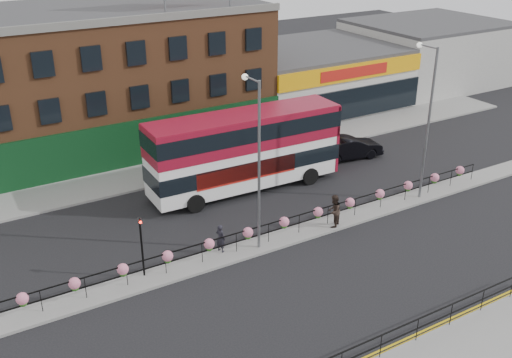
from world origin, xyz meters
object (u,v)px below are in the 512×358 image
car (349,148)px  pedestrian_a (221,238)px  lamp_column_west (257,151)px  lamp_column_east (427,111)px  double_decker_bus (245,144)px  pedestrian_b (334,211)px

car → pedestrian_a: (-14.21, -6.96, 0.11)m
car → pedestrian_a: size_ratio=3.30×
pedestrian_a → lamp_column_west: 5.05m
lamp_column_east → double_decker_bus: bearing=142.4°
pedestrian_b → car: bearing=-168.2°
car → lamp_column_east: size_ratio=0.55×
double_decker_bus → pedestrian_b: bearing=-77.2°
pedestrian_b → lamp_column_east: (7.01, 0.50, 4.63)m
pedestrian_b → double_decker_bus: bearing=-111.9°
car → pedestrian_b: bearing=144.6°
car → pedestrian_a: 15.82m
pedestrian_b → lamp_column_east: 8.41m
pedestrian_a → lamp_column_east: lamp_column_east is taller
car → pedestrian_a: bearing=124.1°
car → lamp_column_east: bearing=-175.3°
double_decker_bus → pedestrian_a: 8.42m
car → lamp_column_west: lamp_column_west is taller
double_decker_bus → car: size_ratio=2.46×
pedestrian_a → lamp_column_west: size_ratio=0.17×
double_decker_bus → lamp_column_east: bearing=-37.6°
pedestrian_b → lamp_column_west: lamp_column_west is taller
pedestrian_a → lamp_column_east: size_ratio=0.17×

